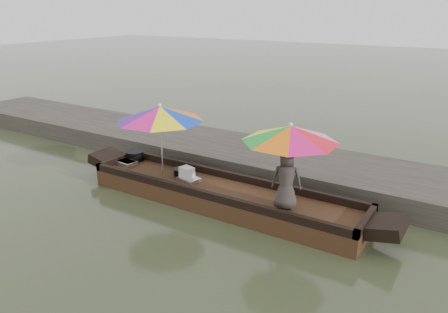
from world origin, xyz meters
The scene contains 11 objects.
water centered at (0.00, 0.00, 0.00)m, with size 80.00×80.00×0.00m, color #343F22.
dock centered at (0.00, 2.20, 0.25)m, with size 22.00×2.20×0.50m, color #2D2B26.
boat_hull centered at (0.00, 0.00, 0.17)m, with size 5.78×1.20×0.35m, color #342110.
cooking_pot centered at (-2.64, 0.37, 0.46)m, with size 0.41×0.41×0.21m, color black.
tray_crayfish centered at (-2.59, 0.02, 0.39)m, with size 0.45×0.31×0.09m, color silver.
tray_scallop centered at (-0.82, 0.02, 0.38)m, with size 0.45×0.31×0.06m, color silver.
charcoal_grill centered at (-1.13, 0.16, 0.42)m, with size 0.29×0.29×0.14m, color black.
supply_bag centered at (-0.89, 0.06, 0.48)m, with size 0.28×0.22×0.26m, color silver.
vendor centered at (1.44, -0.13, 0.91)m, with size 0.55×0.36×1.11m, color #39312E.
umbrella_bow centered at (-1.49, 0.00, 1.12)m, with size 1.83×1.83×1.55m, color #0C36D8, non-canonical shape.
umbrella_stern centered at (1.42, 0.00, 1.12)m, with size 1.70×1.70×1.55m, color pink, non-canonical shape.
Camera 1 is at (4.29, -6.74, 3.79)m, focal length 35.00 mm.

